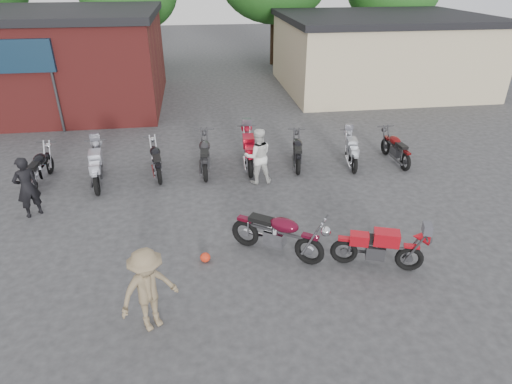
{
  "coord_description": "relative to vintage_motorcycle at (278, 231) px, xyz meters",
  "views": [
    {
      "loc": [
        -1.32,
        -7.47,
        5.96
      ],
      "look_at": [
        0.02,
        1.97,
        0.9
      ],
      "focal_mm": 30.0,
      "sensor_mm": 36.0,
      "label": 1
    }
  ],
  "objects": [
    {
      "name": "person_light",
      "position": [
        0.09,
        3.81,
        0.23
      ],
      "size": [
        0.88,
        0.71,
        1.74
      ],
      "primitive_type": "imported",
      "rotation": [
        0.0,
        0.0,
        3.2
      ],
      "color": "silver",
      "rests_on": "ground"
    },
    {
      "name": "tree_3",
      "position": [
        11.68,
        21.51,
        3.16
      ],
      "size": [
        6.08,
        6.08,
        7.6
      ],
      "primitive_type": null,
      "color": "#155118",
      "rests_on": "ground"
    },
    {
      "name": "row_bike_0",
      "position": [
        -6.51,
        4.71,
        -0.08
      ],
      "size": [
        0.76,
        1.99,
        1.13
      ],
      "primitive_type": null,
      "rotation": [
        0.0,
        0.0,
        1.51
      ],
      "color": "black",
      "rests_on": "ground"
    },
    {
      "name": "person_dark",
      "position": [
        -6.18,
        2.69,
        0.2
      ],
      "size": [
        0.73,
        0.7,
        1.68
      ],
      "primitive_type": "imported",
      "rotation": [
        0.0,
        0.0,
        3.83
      ],
      "color": "black",
      "rests_on": "ground"
    },
    {
      "name": "person_tan",
      "position": [
        -2.71,
        -1.86,
        0.21
      ],
      "size": [
        1.27,
        1.11,
        1.7
      ],
      "primitive_type": "imported",
      "rotation": [
        0.0,
        0.0,
        0.54
      ],
      "color": "#7E6B4E",
      "rests_on": "ground"
    },
    {
      "name": "row_bike_2",
      "position": [
        -3.03,
        4.82,
        -0.09
      ],
      "size": [
        0.93,
        2.0,
        1.12
      ],
      "primitive_type": null,
      "rotation": [
        0.0,
        0.0,
        1.73
      ],
      "color": "black",
      "rests_on": "ground"
    },
    {
      "name": "helmet",
      "position": [
        -1.68,
        -0.02,
        -0.53
      ],
      "size": [
        0.28,
        0.28,
        0.22
      ],
      "primitive_type": "ellipsoid",
      "rotation": [
        0.0,
        0.0,
        0.19
      ],
      "color": "red",
      "rests_on": "ground"
    },
    {
      "name": "row_bike_6",
      "position": [
        3.37,
        4.68,
        -0.12
      ],
      "size": [
        0.89,
        1.9,
        1.06
      ],
      "primitive_type": null,
      "rotation": [
        0.0,
        0.0,
        1.4
      ],
      "color": "gray",
      "rests_on": "ground"
    },
    {
      "name": "brick_building",
      "position": [
        -9.32,
        13.51,
        1.36
      ],
      "size": [
        12.0,
        8.0,
        4.0
      ],
      "primitive_type": "cube",
      "color": "maroon",
      "rests_on": "ground"
    },
    {
      "name": "row_bike_5",
      "position": [
        1.57,
        4.89,
        -0.1
      ],
      "size": [
        0.94,
        1.97,
        1.1
      ],
      "primitive_type": null,
      "rotation": [
        0.0,
        0.0,
        1.4
      ],
      "color": "black",
      "rests_on": "ground"
    },
    {
      "name": "row_bike_3",
      "position": [
        -1.48,
        4.9,
        -0.03
      ],
      "size": [
        0.77,
        2.14,
        1.23
      ],
      "primitive_type": null,
      "rotation": [
        0.0,
        0.0,
        1.54
      ],
      "color": "black",
      "rests_on": "ground"
    },
    {
      "name": "row_bike_7",
      "position": [
        4.92,
        4.71,
        -0.09
      ],
      "size": [
        0.74,
        1.94,
        1.11
      ],
      "primitive_type": null,
      "rotation": [
        0.0,
        0.0,
        1.63
      ],
      "color": "#570A0B",
      "rests_on": "ground"
    },
    {
      "name": "ground",
      "position": [
        -0.32,
        -0.49,
        -0.64
      ],
      "size": [
        90.0,
        90.0,
        0.0
      ],
      "primitive_type": "plane",
      "color": "#313133"
    },
    {
      "name": "vintage_motorcycle",
      "position": [
        0.0,
        0.0,
        0.0
      ],
      "size": [
        2.24,
        1.86,
        1.29
      ],
      "primitive_type": null,
      "rotation": [
        0.0,
        0.0,
        -0.6
      ],
      "color": "#4C091B",
      "rests_on": "ground"
    },
    {
      "name": "row_bike_4",
      "position": [
        -0.05,
        4.99,
        -0.02
      ],
      "size": [
        0.83,
        2.18,
        1.24
      ],
      "primitive_type": null,
      "rotation": [
        0.0,
        0.0,
        1.51
      ],
      "color": "red",
      "rests_on": "ground"
    },
    {
      "name": "sportbike",
      "position": [
        2.1,
        -0.75,
        -0.08
      ],
      "size": [
        2.04,
        1.24,
        1.12
      ],
      "primitive_type": null,
      "rotation": [
        0.0,
        0.0,
        -0.33
      ],
      "color": "#B30E19",
      "rests_on": "ground"
    },
    {
      "name": "stucco_building",
      "position": [
        8.18,
        14.51,
        1.11
      ],
      "size": [
        10.0,
        8.0,
        3.5
      ],
      "primitive_type": "cube",
      "color": "tan",
      "rests_on": "ground"
    },
    {
      "name": "tree_1",
      "position": [
        -5.32,
        21.51,
        3.06
      ],
      "size": [
        5.92,
        5.92,
        7.4
      ],
      "primitive_type": null,
      "color": "#155118",
      "rests_on": "ground"
    },
    {
      "name": "row_bike_1",
      "position": [
        -4.78,
        4.41,
        -0.04
      ],
      "size": [
        0.95,
        2.14,
        1.2
      ],
      "primitive_type": null,
      "rotation": [
        0.0,
        0.0,
        1.7
      ],
      "color": "#989AA6",
      "rests_on": "ground"
    }
  ]
}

